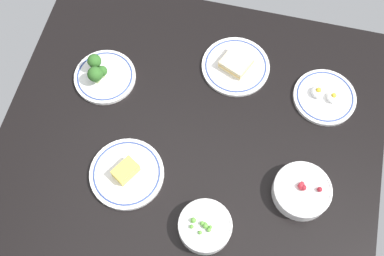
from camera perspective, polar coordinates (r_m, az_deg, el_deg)
The scene contains 7 objects.
dining_table at distance 146.76cm, azimuth 0.00°, elevation -0.64°, with size 114.36×98.38×4.00cm, color black.
plate_cheese at distance 139.97cm, azimuth -7.80°, elevation -5.37°, with size 21.63×21.63×5.26cm.
plate_eggs at distance 154.57cm, azimuth 15.55°, elevation 3.63°, with size 19.52×19.52×4.34cm.
plate_broccoli at distance 154.14cm, azimuth -10.62°, elevation 6.27°, with size 19.54×19.54×8.13cm.
bowl_peas at distance 133.18cm, azimuth 1.56°, elevation -11.67°, with size 14.85×14.85×5.90cm.
plate_sandwich at distance 155.04cm, azimuth 5.24°, elevation 7.45°, with size 21.86×21.86×4.27cm.
bowl_berries at distance 139.22cm, azimuth 12.96°, elevation -7.32°, with size 16.53×16.53×6.02cm.
Camera 1 is at (13.49, -57.17, 136.49)cm, focal length 44.69 mm.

